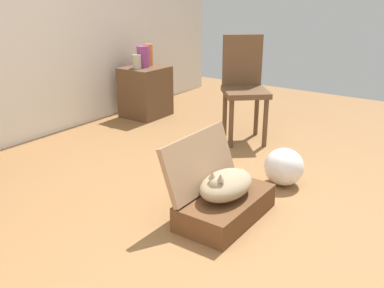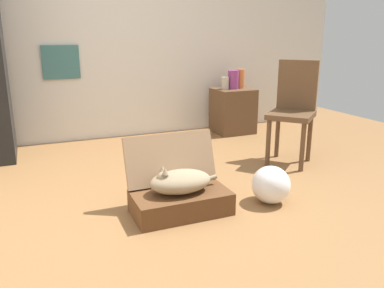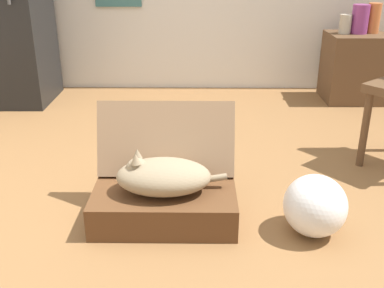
# 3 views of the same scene
# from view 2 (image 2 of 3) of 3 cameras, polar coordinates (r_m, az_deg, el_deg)

# --- Properties ---
(ground_plane) EXTENTS (7.68, 7.68, 0.00)m
(ground_plane) POSITION_cam_2_polar(r_m,az_deg,el_deg) (2.90, -3.47, -9.20)
(ground_plane) COLOR olive
(ground_plane) RESTS_ON ground
(wall_back) EXTENTS (6.40, 0.15, 2.60)m
(wall_back) POSITION_cam_2_polar(r_m,az_deg,el_deg) (4.82, -13.11, 16.25)
(wall_back) COLOR silver
(wall_back) RESTS_ON ground
(suitcase_base) EXTENTS (0.68, 0.38, 0.16)m
(suitcase_base) POSITION_cam_2_polar(r_m,az_deg,el_deg) (2.77, -1.67, -8.59)
(suitcase_base) COLOR brown
(suitcase_base) RESTS_ON ground
(suitcase_lid) EXTENTS (0.68, 0.16, 0.37)m
(suitcase_lid) POSITION_cam_2_polar(r_m,az_deg,el_deg) (2.85, -3.18, -2.20)
(suitcase_lid) COLOR #9B7756
(suitcase_lid) RESTS_ON suitcase_base
(cat) EXTENTS (0.52, 0.28, 0.20)m
(cat) POSITION_cam_2_polar(r_m,az_deg,el_deg) (2.70, -1.82, -5.50)
(cat) COLOR #998466
(cat) RESTS_ON suitcase_base
(plastic_bag_white) EXTENTS (0.29, 0.30, 0.28)m
(plastic_bag_white) POSITION_cam_2_polar(r_m,az_deg,el_deg) (2.97, 11.54, -5.89)
(plastic_bag_white) COLOR white
(plastic_bag_white) RESTS_ON ground
(side_table) EXTENTS (0.48, 0.44, 0.57)m
(side_table) POSITION_cam_2_polar(r_m,az_deg,el_deg) (5.04, 6.03, 4.88)
(side_table) COLOR brown
(side_table) RESTS_ON ground
(vase_tall) EXTENTS (0.10, 0.10, 0.15)m
(vase_tall) POSITION_cam_2_polar(r_m,az_deg,el_deg) (4.93, 4.90, 8.90)
(vase_tall) COLOR #B7AD99
(vase_tall) RESTS_ON side_table
(vase_short) EXTENTS (0.10, 0.10, 0.24)m
(vase_short) POSITION_cam_2_polar(r_m,az_deg,el_deg) (5.07, 7.14, 9.52)
(vase_short) COLOR #CC6B38
(vase_short) RESTS_ON side_table
(vase_round) EXTENTS (0.14, 0.14, 0.23)m
(vase_round) POSITION_cam_2_polar(r_m,az_deg,el_deg) (4.99, 6.07, 9.41)
(vase_round) COLOR #8C387A
(vase_round) RESTS_ON side_table
(chair) EXTENTS (0.59, 0.59, 0.99)m
(chair) POSITION_cam_2_polar(r_m,az_deg,el_deg) (3.89, 14.65, 5.09)
(chair) COLOR brown
(chair) RESTS_ON ground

